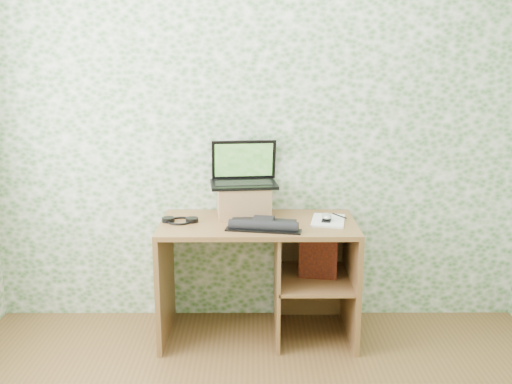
{
  "coord_description": "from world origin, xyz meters",
  "views": [
    {
      "loc": [
        -0.02,
        -1.92,
        1.74
      ],
      "look_at": [
        -0.01,
        1.39,
        0.95
      ],
      "focal_mm": 40.0,
      "sensor_mm": 36.0,
      "label": 1
    }
  ],
  "objects_px": {
    "laptop": "(244,174)",
    "desk": "(270,262)",
    "riser": "(244,201)",
    "notepad": "(328,221)",
    "keyboard": "(263,225)"
  },
  "relations": [
    {
      "from": "keyboard",
      "to": "notepad",
      "type": "distance_m",
      "value": 0.42
    },
    {
      "from": "desk",
      "to": "laptop",
      "type": "bearing_deg",
      "value": 136.52
    },
    {
      "from": "desk",
      "to": "keyboard",
      "type": "xyz_separation_m",
      "value": [
        -0.05,
        -0.16,
        0.29
      ]
    },
    {
      "from": "laptop",
      "to": "notepad",
      "type": "bearing_deg",
      "value": -25.37
    },
    {
      "from": "laptop",
      "to": "keyboard",
      "type": "relative_size",
      "value": 0.98
    },
    {
      "from": "notepad",
      "to": "keyboard",
      "type": "bearing_deg",
      "value": -150.8
    },
    {
      "from": "riser",
      "to": "notepad",
      "type": "xyz_separation_m",
      "value": [
        0.52,
        -0.14,
        -0.09
      ]
    },
    {
      "from": "desk",
      "to": "laptop",
      "type": "relative_size",
      "value": 2.72
    },
    {
      "from": "laptop",
      "to": "keyboard",
      "type": "bearing_deg",
      "value": -75.56
    },
    {
      "from": "keyboard",
      "to": "notepad",
      "type": "bearing_deg",
      "value": 28.65
    },
    {
      "from": "notepad",
      "to": "laptop",
      "type": "bearing_deg",
      "value": 171.53
    },
    {
      "from": "laptop",
      "to": "riser",
      "type": "bearing_deg",
      "value": -96.38
    },
    {
      "from": "laptop",
      "to": "desk",
      "type": "bearing_deg",
      "value": -49.86
    },
    {
      "from": "riser",
      "to": "notepad",
      "type": "distance_m",
      "value": 0.55
    },
    {
      "from": "desk",
      "to": "riser",
      "type": "distance_m",
      "value": 0.42
    }
  ]
}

